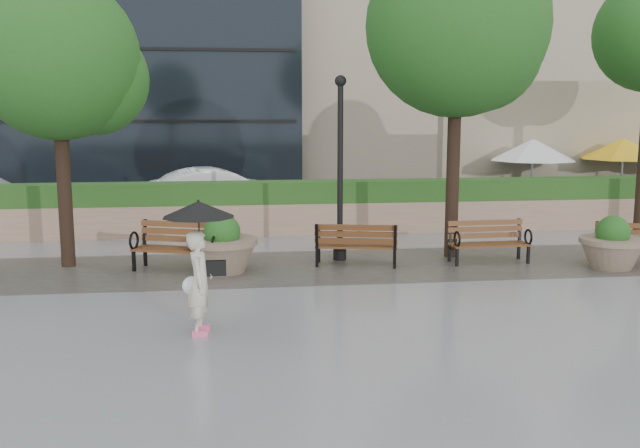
{
  "coord_description": "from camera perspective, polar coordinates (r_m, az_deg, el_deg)",
  "views": [
    {
      "loc": [
        -1.78,
        -11.05,
        3.18
      ],
      "look_at": [
        -0.2,
        1.67,
        1.1
      ],
      "focal_mm": 40.0,
      "sensor_mm": 36.0,
      "label": 1
    }
  ],
  "objects": [
    {
      "name": "planter_left",
      "position": [
        14.07,
        -7.81,
        -2.04
      ],
      "size": [
        1.38,
        1.38,
        1.16
      ],
      "color": "#7F6B56",
      "rests_on": "ground"
    },
    {
      "name": "patio_umb_yellow_a",
      "position": [
        23.1,
        23.1,
        5.53
      ],
      "size": [
        2.5,
        2.5,
        2.3
      ],
      "color": "black",
      "rests_on": "ground"
    },
    {
      "name": "bench_3",
      "position": [
        15.23,
        13.34,
        -2.09
      ],
      "size": [
        1.65,
        0.72,
        0.87
      ],
      "rotation": [
        0.0,
        0.0,
        0.04
      ],
      "color": "brown",
      "rests_on": "ground"
    },
    {
      "name": "patio_umb_white",
      "position": [
        21.56,
        16.68,
        5.67
      ],
      "size": [
        2.5,
        2.5,
        2.3
      ],
      "color": "black",
      "rests_on": "ground"
    },
    {
      "name": "lamppost",
      "position": [
        14.91,
        1.62,
        3.49
      ],
      "size": [
        0.28,
        0.28,
        3.86
      ],
      "color": "black",
      "rests_on": "ground"
    },
    {
      "name": "pedestrian",
      "position": [
        10.2,
        -9.64,
        -2.38
      ],
      "size": [
        1.03,
        1.03,
        1.89
      ],
      "rotation": [
        0.0,
        0.0,
        1.48
      ],
      "color": "beige",
      "rests_on": "ground"
    },
    {
      "name": "tree_1",
      "position": [
        15.61,
        11.37,
        14.83
      ],
      "size": [
        3.83,
        3.8,
        6.78
      ],
      "color": "black",
      "rests_on": "ground"
    },
    {
      "name": "bench_4",
      "position": [
        15.93,
        23.97,
        -2.18
      ],
      "size": [
        1.69,
        1.15,
        0.85
      ],
      "rotation": [
        0.0,
        0.0,
        -0.36
      ],
      "color": "brown",
      "rests_on": "ground"
    },
    {
      "name": "bench_1",
      "position": [
        14.36,
        -11.21,
        -2.59
      ],
      "size": [
        1.9,
        1.26,
        0.96
      ],
      "rotation": [
        0.0,
        0.0,
        -0.34
      ],
      "color": "brown",
      "rests_on": "ground"
    },
    {
      "name": "ground",
      "position": [
        11.63,
        2.0,
        -6.65
      ],
      "size": [
        100.0,
        100.0,
        0.0
      ],
      "primitive_type": "plane",
      "color": "gray",
      "rests_on": "ground"
    },
    {
      "name": "cafe_wall",
      "position": [
        23.91,
        21.19,
        5.77
      ],
      "size": [
        10.0,
        0.6,
        4.0
      ],
      "primitive_type": "cube",
      "color": "tan",
      "rests_on": "ground"
    },
    {
      "name": "cafe_hedge",
      "position": [
        21.88,
        22.5,
        1.35
      ],
      "size": [
        8.0,
        0.5,
        0.9
      ],
      "primitive_type": "cube",
      "color": "#1B4918",
      "rests_on": "ground"
    },
    {
      "name": "tree_0",
      "position": [
        15.16,
        -19.65,
        11.94
      ],
      "size": [
        3.33,
        3.21,
        5.76
      ],
      "color": "black",
      "rests_on": "ground"
    },
    {
      "name": "bench_2",
      "position": [
        14.57,
        2.91,
        -2.34
      ],
      "size": [
        1.75,
        0.99,
        0.89
      ],
      "rotation": [
        0.0,
        0.0,
        2.93
      ],
      "color": "brown",
      "rests_on": "ground"
    },
    {
      "name": "cobble_strip",
      "position": [
        14.51,
        0.13,
        -3.42
      ],
      "size": [
        28.0,
        3.2,
        0.01
      ],
      "primitive_type": "cube",
      "color": "#383330",
      "rests_on": "ground"
    },
    {
      "name": "hedge_wall",
      "position": [
        18.31,
        -1.44,
        1.32
      ],
      "size": [
        24.0,
        0.8,
        1.35
      ],
      "color": "tan",
      "rests_on": "ground"
    },
    {
      "name": "car_right",
      "position": [
        21.44,
        -8.09,
        2.54
      ],
      "size": [
        4.59,
        2.42,
        1.44
      ],
      "primitive_type": "imported",
      "rotation": [
        0.0,
        0.0,
        1.79
      ],
      "color": "silver",
      "rests_on": "ground"
    },
    {
      "name": "asphalt_street",
      "position": [
        22.35,
        -2.44,
        1.03
      ],
      "size": [
        40.0,
        7.0,
        0.0
      ],
      "primitive_type": "cube",
      "color": "black",
      "rests_on": "ground"
    },
    {
      "name": "planter_right",
      "position": [
        15.44,
        22.31,
        -1.78
      ],
      "size": [
        1.28,
        1.28,
        1.07
      ],
      "color": "#7F6B56",
      "rests_on": "ground"
    }
  ]
}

